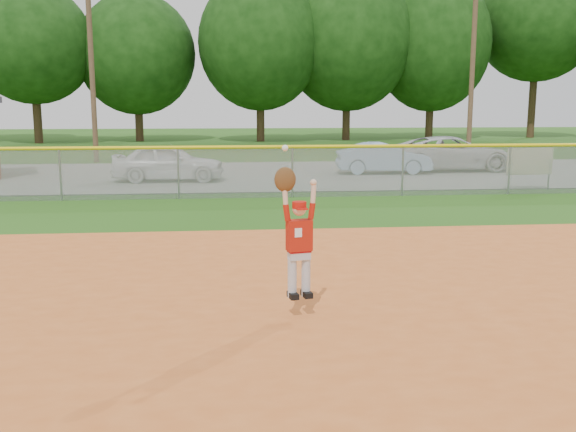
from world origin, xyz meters
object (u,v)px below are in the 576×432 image
object	(u,v)px
car_white_a	(169,162)
ballplayer	(297,234)
car_white_b	(452,153)
sponsor_sign	(530,163)
car_blue	(384,158)

from	to	relation	value
car_white_a	ballplayer	world-z (taller)	ballplayer
car_white_b	sponsor_sign	xyz separation A→B (m)	(0.42, -5.90, 0.17)
car_white_a	sponsor_sign	bearing A→B (deg)	-105.28
sponsor_sign	ballplayer	bearing A→B (deg)	-127.17
car_white_a	car_white_b	distance (m)	11.47
sponsor_sign	car_white_a	bearing A→B (deg)	163.54
car_white_a	car_white_b	size ratio (longest dim) A/B	0.78
car_blue	car_white_a	bearing A→B (deg)	105.07
car_white_a	car_white_b	world-z (taller)	car_white_b
car_white_a	car_blue	bearing A→B (deg)	-77.45
car_blue	sponsor_sign	xyz separation A→B (m)	(3.47, -5.08, 0.27)
sponsor_sign	car_blue	bearing A→B (deg)	124.37
car_white_b	car_blue	bearing A→B (deg)	104.97
car_white_b	ballplayer	xyz separation A→B (m)	(-8.28, -17.38, 0.41)
car_blue	sponsor_sign	distance (m)	6.16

